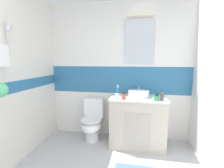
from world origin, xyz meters
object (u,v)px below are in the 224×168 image
(sink_basin, at_px, (139,94))
(hair_gel_jar, at_px, (156,98))
(toothbrush_cup, at_px, (117,95))
(soap_dispenser, at_px, (162,97))
(lotion_bottle_short, at_px, (124,96))
(toilet, at_px, (92,121))

(sink_basin, height_order, hair_gel_jar, sink_basin)
(toothbrush_cup, height_order, soap_dispenser, toothbrush_cup)
(toothbrush_cup, xyz_separation_m, lotion_bottle_short, (0.10, 0.01, -0.01))
(toilet, bearing_deg, sink_basin, -0.46)
(lotion_bottle_short, distance_m, hair_gel_jar, 0.50)
(hair_gel_jar, bearing_deg, toilet, 169.86)
(sink_basin, xyz_separation_m, toothbrush_cup, (-0.34, -0.20, 0.00))
(sink_basin, relative_size, hair_gel_jar, 3.94)
(toilet, height_order, soap_dispenser, soap_dispenser)
(sink_basin, xyz_separation_m, hair_gel_jar, (0.27, -0.19, -0.01))
(toothbrush_cup, distance_m, soap_dispenser, 0.68)
(soap_dispenser, height_order, hair_gel_jar, soap_dispenser)
(hair_gel_jar, bearing_deg, toothbrush_cup, -178.59)
(toothbrush_cup, bearing_deg, sink_basin, 31.24)
(toilet, distance_m, soap_dispenser, 1.31)
(toothbrush_cup, height_order, hair_gel_jar, toothbrush_cup)
(sink_basin, height_order, soap_dispenser, soap_dispenser)
(soap_dispenser, bearing_deg, hair_gel_jar, 177.06)
(sink_basin, distance_m, hair_gel_jar, 0.33)
(sink_basin, distance_m, toothbrush_cup, 0.39)
(lotion_bottle_short, xyz_separation_m, hair_gel_jar, (0.50, 0.00, -0.00))
(toothbrush_cup, relative_size, lotion_bottle_short, 2.20)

